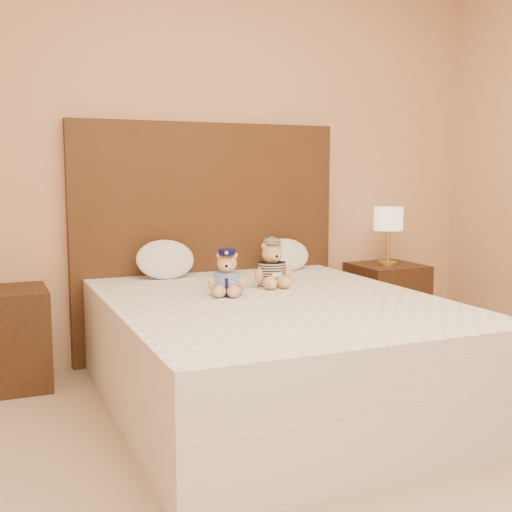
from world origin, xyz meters
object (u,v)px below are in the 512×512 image
(nightstand_right, at_px, (386,303))
(pillow_right, at_px, (286,253))
(lamp, at_px, (388,222))
(pillow_left, at_px, (165,257))
(teddy_police, at_px, (227,273))
(teddy_prisoner, at_px, (272,264))
(bed, at_px, (272,351))
(nightstand_left, at_px, (6,339))

(nightstand_right, relative_size, pillow_right, 1.72)
(lamp, distance_m, pillow_left, 1.59)
(teddy_police, xyz_separation_m, pillow_right, (0.66, 0.67, -0.01))
(teddy_police, relative_size, pillow_right, 0.75)
(lamp, relative_size, teddy_prisoner, 1.55)
(bed, bearing_deg, pillow_right, 59.97)
(nightstand_right, bearing_deg, teddy_prisoner, -155.86)
(teddy_prisoner, bearing_deg, nightstand_right, 26.52)
(teddy_prisoner, bearing_deg, pillow_left, 133.75)
(lamp, bearing_deg, teddy_prisoner, -155.86)
(teddy_police, bearing_deg, teddy_prisoner, 46.66)
(pillow_left, bearing_deg, nightstand_right, -1.09)
(teddy_police, bearing_deg, nightstand_right, 47.42)
(pillow_right, bearing_deg, teddy_police, -134.89)
(nightstand_right, distance_m, teddy_prisoner, 1.29)
(bed, bearing_deg, nightstand_right, 32.62)
(nightstand_right, relative_size, teddy_prisoner, 2.14)
(teddy_police, relative_size, teddy_prisoner, 0.93)
(bed, distance_m, pillow_left, 0.98)
(teddy_prisoner, bearing_deg, lamp, 26.52)
(bed, height_order, teddy_prisoner, teddy_prisoner)
(teddy_police, bearing_deg, lamp, 47.42)
(nightstand_left, height_order, nightstand_right, same)
(nightstand_left, xyz_separation_m, teddy_police, (1.07, -0.64, 0.39))
(nightstand_right, relative_size, pillow_left, 1.54)
(bed, bearing_deg, teddy_police, 138.21)
(pillow_left, bearing_deg, teddy_prisoner, -48.63)
(nightstand_left, bearing_deg, teddy_police, -30.81)
(pillow_right, bearing_deg, lamp, -2.23)
(teddy_prisoner, height_order, pillow_right, teddy_prisoner)
(nightstand_right, relative_size, lamp, 1.38)
(teddy_prisoner, bearing_deg, nightstand_left, 162.54)
(pillow_left, bearing_deg, pillow_right, 0.00)
(bed, bearing_deg, teddy_prisoner, 65.82)
(nightstand_left, bearing_deg, pillow_left, 1.87)
(nightstand_left, xyz_separation_m, pillow_left, (0.92, 0.03, 0.40))
(lamp, bearing_deg, teddy_police, -156.08)
(nightstand_left, relative_size, teddy_police, 2.30)
(teddy_police, height_order, pillow_left, pillow_left)
(bed, height_order, nightstand_right, same)
(bed, xyz_separation_m, teddy_police, (-0.18, 0.16, 0.39))
(nightstand_left, relative_size, teddy_prisoner, 2.14)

